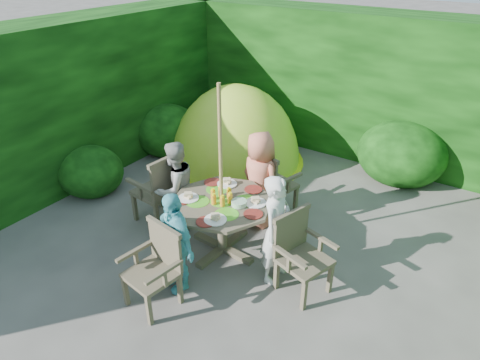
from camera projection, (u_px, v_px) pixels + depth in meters
The scene contains 13 objects.
ground at pixel (265, 274), 5.13m from camera, with size 60.00×60.00×0.00m, color #4D4A45.
hedge_enclosure at pixel (322, 141), 5.48m from camera, with size 9.00×9.00×2.50m.
patio_table at pixel (222, 209), 5.23m from camera, with size 1.36×1.36×0.89m.
parasol_pole at pixel (221, 175), 5.00m from camera, with size 0.04×0.04×2.20m, color olive.
garden_chair_right at pixel (300, 252), 4.72m from camera, with size 0.62×0.67×0.91m.
garden_chair_left at pixel (161, 188), 5.85m from camera, with size 0.59×0.65×1.01m.
garden_chair_back at pixel (271, 182), 6.05m from camera, with size 0.69×0.64×0.96m.
garden_chair_front at pixel (156, 266), 4.54m from camera, with size 0.60×0.55×0.89m.
child_right at pixel (277, 230), 4.78m from camera, with size 0.49×0.32×1.34m, color silver.
child_left at pixel (175, 188), 5.64m from camera, with size 0.63×0.49×1.29m, color gray.
child_back at pixel (260, 180), 5.75m from camera, with size 0.67×0.44×1.37m, color #DC775B.
child_front at pixel (175, 242), 4.68m from camera, with size 0.72×0.30×1.23m, color #55B9C7.
dome_tent at pixel (235, 161), 7.77m from camera, with size 2.73×2.73×2.79m.
Camera 1 is at (1.93, -3.43, 3.48)m, focal length 32.00 mm.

